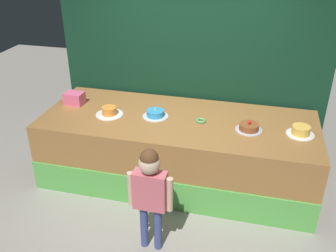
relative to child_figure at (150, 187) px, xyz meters
name	(u,v)px	position (x,y,z in m)	size (l,w,h in m)	color
ground_plane	(165,208)	(-0.01, 0.63, -0.78)	(12.00, 12.00, 0.00)	gray
stage_platform	(178,149)	(-0.01, 1.30, -0.34)	(3.47, 1.38, 0.89)	#9E6B38
curtain_backdrop	(191,54)	(-0.01, 2.09, 0.72)	(3.72, 0.08, 2.99)	#113823
child_figure	(150,187)	(0.00, 0.00, 0.00)	(0.47, 0.21, 1.21)	#3F4C8C
pink_box	(74,98)	(-1.49, 1.41, 0.19)	(0.25, 0.19, 0.16)	#EE638C
donut	(201,121)	(0.28, 1.30, 0.13)	(0.13, 0.13, 0.03)	#59B259
cake_far_left	(109,112)	(-0.90, 1.21, 0.15)	(0.35, 0.35, 0.15)	white
cake_center_left	(155,114)	(-0.31, 1.30, 0.15)	(0.33, 0.33, 0.15)	silver
cake_center_right	(249,127)	(0.87, 1.22, 0.15)	(0.32, 0.32, 0.13)	silver
cake_far_right	(301,131)	(1.46, 1.25, 0.16)	(0.32, 0.32, 0.11)	white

